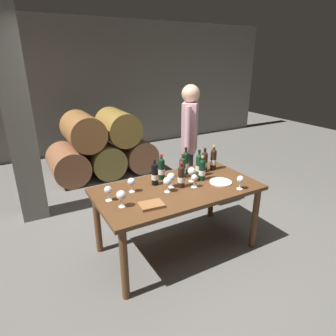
{
  "coord_description": "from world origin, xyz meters",
  "views": [
    {
      "loc": [
        -1.44,
        -2.34,
        2.04
      ],
      "look_at": [
        0.0,
        0.2,
        0.91
      ],
      "focal_mm": 30.97,
      "sensor_mm": 36.0,
      "label": 1
    }
  ],
  "objects_px": {
    "wine_bottle_8": "(161,169)",
    "wine_glass_4": "(171,177)",
    "wine_bottle_4": "(205,162)",
    "wine_glass_6": "(192,172)",
    "dining_table": "(177,195)",
    "wine_bottle_5": "(186,163)",
    "serving_plate": "(221,182)",
    "wine_bottle_2": "(155,174)",
    "wine_glass_2": "(194,178)",
    "wine_glass_3": "(121,196)",
    "wine_bottle_3": "(213,159)",
    "tasting_notebook": "(151,205)",
    "wine_bottle_1": "(199,165)",
    "wine_glass_1": "(240,180)",
    "wine_glass_5": "(167,182)",
    "wine_glass_7": "(131,182)",
    "wine_bottle_6": "(181,176)",
    "wine_glass_0": "(108,190)",
    "wine_bottle_7": "(202,170)",
    "sommelier_presenting": "(190,137)",
    "wine_bottle_0": "(183,167)"
  },
  "relations": [
    {
      "from": "wine_bottle_6",
      "to": "wine_glass_1",
      "type": "relative_size",
      "value": 1.88
    },
    {
      "from": "wine_bottle_7",
      "to": "sommelier_presenting",
      "type": "height_order",
      "value": "sommelier_presenting"
    },
    {
      "from": "wine_bottle_8",
      "to": "wine_bottle_4",
      "type": "bearing_deg",
      "value": -4.97
    },
    {
      "from": "wine_glass_1",
      "to": "wine_bottle_6",
      "type": "bearing_deg",
      "value": 145.66
    },
    {
      "from": "wine_bottle_8",
      "to": "serving_plate",
      "type": "relative_size",
      "value": 1.2
    },
    {
      "from": "wine_glass_5",
      "to": "sommelier_presenting",
      "type": "height_order",
      "value": "sommelier_presenting"
    },
    {
      "from": "wine_bottle_1",
      "to": "wine_glass_7",
      "type": "bearing_deg",
      "value": -179.35
    },
    {
      "from": "wine_bottle_6",
      "to": "sommelier_presenting",
      "type": "height_order",
      "value": "sommelier_presenting"
    },
    {
      "from": "wine_glass_0",
      "to": "wine_glass_5",
      "type": "xyz_separation_m",
      "value": [
        0.57,
        -0.11,
        0.01
      ]
    },
    {
      "from": "wine_bottle_3",
      "to": "wine_bottle_4",
      "type": "relative_size",
      "value": 1.06
    },
    {
      "from": "wine_bottle_6",
      "to": "tasting_notebook",
      "type": "bearing_deg",
      "value": -154.19
    },
    {
      "from": "wine_glass_4",
      "to": "wine_bottle_2",
      "type": "bearing_deg",
      "value": 128.6
    },
    {
      "from": "wine_bottle_3",
      "to": "wine_glass_7",
      "type": "bearing_deg",
      "value": -175.04
    },
    {
      "from": "wine_bottle_2",
      "to": "wine_glass_2",
      "type": "height_order",
      "value": "wine_bottle_2"
    },
    {
      "from": "wine_bottle_1",
      "to": "sommelier_presenting",
      "type": "bearing_deg",
      "value": 65.83
    },
    {
      "from": "wine_bottle_4",
      "to": "wine_glass_6",
      "type": "distance_m",
      "value": 0.34
    },
    {
      "from": "wine_bottle_6",
      "to": "wine_glass_7",
      "type": "bearing_deg",
      "value": 163.49
    },
    {
      "from": "wine_bottle_3",
      "to": "tasting_notebook",
      "type": "height_order",
      "value": "wine_bottle_3"
    },
    {
      "from": "wine_glass_1",
      "to": "wine_glass_2",
      "type": "xyz_separation_m",
      "value": [
        -0.38,
        0.27,
        -0.0
      ]
    },
    {
      "from": "dining_table",
      "to": "wine_bottle_1",
      "type": "distance_m",
      "value": 0.46
    },
    {
      "from": "wine_glass_5",
      "to": "wine_glass_4",
      "type": "bearing_deg",
      "value": 40.96
    },
    {
      "from": "wine_glass_2",
      "to": "sommelier_presenting",
      "type": "height_order",
      "value": "sommelier_presenting"
    },
    {
      "from": "wine_bottle_1",
      "to": "wine_glass_3",
      "type": "xyz_separation_m",
      "value": [
        -1.03,
        -0.25,
        -0.02
      ]
    },
    {
      "from": "dining_table",
      "to": "wine_bottle_5",
      "type": "relative_size",
      "value": 5.33
    },
    {
      "from": "wine_bottle_8",
      "to": "wine_glass_4",
      "type": "bearing_deg",
      "value": -93.79
    },
    {
      "from": "wine_bottle_4",
      "to": "tasting_notebook",
      "type": "xyz_separation_m",
      "value": [
        -0.93,
        -0.46,
        -0.11
      ]
    },
    {
      "from": "wine_glass_2",
      "to": "wine_glass_1",
      "type": "bearing_deg",
      "value": -34.87
    },
    {
      "from": "wine_bottle_2",
      "to": "tasting_notebook",
      "type": "height_order",
      "value": "wine_bottle_2"
    },
    {
      "from": "wine_glass_5",
      "to": "wine_glass_7",
      "type": "height_order",
      "value": "wine_glass_5"
    },
    {
      "from": "wine_bottle_1",
      "to": "wine_glass_0",
      "type": "height_order",
      "value": "wine_bottle_1"
    },
    {
      "from": "wine_glass_3",
      "to": "tasting_notebook",
      "type": "bearing_deg",
      "value": -27.67
    },
    {
      "from": "wine_bottle_3",
      "to": "tasting_notebook",
      "type": "distance_m",
      "value": 1.16
    },
    {
      "from": "wine_bottle_6",
      "to": "wine_glass_2",
      "type": "height_order",
      "value": "wine_bottle_6"
    },
    {
      "from": "wine_glass_4",
      "to": "sommelier_presenting",
      "type": "relative_size",
      "value": 0.09
    },
    {
      "from": "wine_bottle_6",
      "to": "wine_glass_7",
      "type": "xyz_separation_m",
      "value": [
        -0.49,
        0.15,
        -0.01
      ]
    },
    {
      "from": "wine_bottle_4",
      "to": "wine_bottle_7",
      "type": "height_order",
      "value": "wine_bottle_4"
    },
    {
      "from": "wine_bottle_3",
      "to": "wine_glass_3",
      "type": "height_order",
      "value": "wine_bottle_3"
    },
    {
      "from": "wine_glass_0",
      "to": "wine_bottle_8",
      "type": "bearing_deg",
      "value": 16.84
    },
    {
      "from": "dining_table",
      "to": "wine_glass_3",
      "type": "relative_size",
      "value": 10.46
    },
    {
      "from": "wine_glass_2",
      "to": "wine_glass_5",
      "type": "relative_size",
      "value": 0.9
    },
    {
      "from": "wine_bottle_4",
      "to": "wine_bottle_8",
      "type": "height_order",
      "value": "wine_bottle_8"
    },
    {
      "from": "wine_bottle_4",
      "to": "wine_glass_2",
      "type": "distance_m",
      "value": 0.47
    },
    {
      "from": "tasting_notebook",
      "to": "sommelier_presenting",
      "type": "relative_size",
      "value": 0.13
    },
    {
      "from": "dining_table",
      "to": "wine_bottle_2",
      "type": "relative_size",
      "value": 6.01
    },
    {
      "from": "wine_bottle_1",
      "to": "tasting_notebook",
      "type": "height_order",
      "value": "wine_bottle_1"
    },
    {
      "from": "wine_bottle_0",
      "to": "wine_glass_0",
      "type": "height_order",
      "value": "wine_bottle_0"
    },
    {
      "from": "wine_glass_2",
      "to": "wine_glass_3",
      "type": "bearing_deg",
      "value": -178.3
    },
    {
      "from": "wine_glass_0",
      "to": "wine_glass_6",
      "type": "xyz_separation_m",
      "value": [
        0.93,
        -0.01,
        0.01
      ]
    },
    {
      "from": "wine_glass_0",
      "to": "wine_glass_3",
      "type": "distance_m",
      "value": 0.19
    },
    {
      "from": "wine_bottle_0",
      "to": "wine_glass_2",
      "type": "xyz_separation_m",
      "value": [
        -0.03,
        -0.28,
        -0.02
      ]
    }
  ]
}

